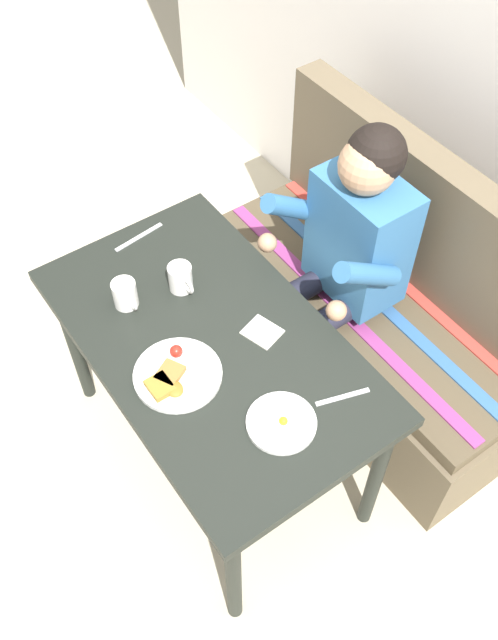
{
  "coord_description": "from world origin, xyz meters",
  "views": [
    {
      "loc": [
        1.15,
        -0.66,
        2.48
      ],
      "look_at": [
        0.0,
        0.15,
        0.72
      ],
      "focal_mm": 39.18,
      "sensor_mm": 36.0,
      "label": 1
    }
  ],
  "objects_px": {
    "person": "(344,250)",
    "coffee_mug_second": "(181,278)",
    "couch": "(375,311)",
    "knife": "(139,237)",
    "plate_breakfast": "(176,375)",
    "napkin": "(262,332)",
    "fork": "(343,397)",
    "plate_eggs": "(281,423)",
    "coffee_mug": "(125,294)",
    "table": "(211,355)"
  },
  "relations": [
    {
      "from": "plate_breakfast",
      "to": "napkin",
      "type": "height_order",
      "value": "plate_breakfast"
    },
    {
      "from": "plate_eggs",
      "to": "knife",
      "type": "bearing_deg",
      "value": 177.27
    },
    {
      "from": "table",
      "to": "coffee_mug",
      "type": "xyz_separation_m",
      "value": [
        -0.28,
        -0.14,
        0.13
      ]
    },
    {
      "from": "couch",
      "to": "knife",
      "type": "xyz_separation_m",
      "value": [
        -0.53,
        -0.72,
        0.4
      ]
    },
    {
      "from": "coffee_mug",
      "to": "couch",
      "type": "bearing_deg",
      "value": 72.86
    },
    {
      "from": "plate_eggs",
      "to": "napkin",
      "type": "distance_m",
      "value": 0.34
    },
    {
      "from": "coffee_mug",
      "to": "knife",
      "type": "height_order",
      "value": "coffee_mug"
    },
    {
      "from": "coffee_mug_second",
      "to": "napkin",
      "type": "relative_size",
      "value": 1.07
    },
    {
      "from": "knife",
      "to": "fork",
      "type": "bearing_deg",
      "value": 2.83
    },
    {
      "from": "coffee_mug",
      "to": "coffee_mug_second",
      "type": "distance_m",
      "value": 0.19
    },
    {
      "from": "person",
      "to": "fork",
      "type": "xyz_separation_m",
      "value": [
        0.46,
        -0.39,
        -0.01
      ]
    },
    {
      "from": "plate_breakfast",
      "to": "fork",
      "type": "xyz_separation_m",
      "value": [
        0.35,
        0.36,
        -0.01
      ]
    },
    {
      "from": "table",
      "to": "couch",
      "type": "distance_m",
      "value": 0.83
    },
    {
      "from": "coffee_mug_second",
      "to": "napkin",
      "type": "height_order",
      "value": "coffee_mug_second"
    },
    {
      "from": "table",
      "to": "knife",
      "type": "relative_size",
      "value": 6.0
    },
    {
      "from": "couch",
      "to": "person",
      "type": "height_order",
      "value": "person"
    },
    {
      "from": "coffee_mug",
      "to": "napkin",
      "type": "bearing_deg",
      "value": 39.68
    },
    {
      "from": "napkin",
      "to": "fork",
      "type": "xyz_separation_m",
      "value": [
        0.33,
        0.05,
        -0.0
      ]
    },
    {
      "from": "table",
      "to": "plate_eggs",
      "type": "bearing_deg",
      "value": -0.09
    },
    {
      "from": "table",
      "to": "coffee_mug_second",
      "type": "bearing_deg",
      "value": 169.98
    },
    {
      "from": "table",
      "to": "couch",
      "type": "bearing_deg",
      "value": 90.0
    },
    {
      "from": "person",
      "to": "plate_breakfast",
      "type": "bearing_deg",
      "value": -81.58
    },
    {
      "from": "plate_eggs",
      "to": "table",
      "type": "bearing_deg",
      "value": 179.91
    },
    {
      "from": "couch",
      "to": "person",
      "type": "xyz_separation_m",
      "value": [
        -0.05,
        -0.17,
        0.41
      ]
    },
    {
      "from": "couch",
      "to": "coffee_mug",
      "type": "relative_size",
      "value": 12.2
    },
    {
      "from": "person",
      "to": "coffee_mug_second",
      "type": "height_order",
      "value": "person"
    },
    {
      "from": "table",
      "to": "couch",
      "type": "height_order",
      "value": "couch"
    },
    {
      "from": "coffee_mug_second",
      "to": "person",
      "type": "bearing_deg",
      "value": 71.37
    },
    {
      "from": "couch",
      "to": "fork",
      "type": "relative_size",
      "value": 8.47
    },
    {
      "from": "person",
      "to": "coffee_mug_second",
      "type": "xyz_separation_m",
      "value": [
        -0.18,
        -0.55,
        0.04
      ]
    },
    {
      "from": "person",
      "to": "plate_breakfast",
      "type": "relative_size",
      "value": 4.49
    },
    {
      "from": "plate_eggs",
      "to": "napkin",
      "type": "bearing_deg",
      "value": 153.34
    },
    {
      "from": "fork",
      "to": "knife",
      "type": "bearing_deg",
      "value": -152.6
    },
    {
      "from": "coffee_mug",
      "to": "knife",
      "type": "distance_m",
      "value": 0.31
    },
    {
      "from": "plate_breakfast",
      "to": "person",
      "type": "bearing_deg",
      "value": 98.42
    },
    {
      "from": "table",
      "to": "person",
      "type": "distance_m",
      "value": 0.6
    },
    {
      "from": "coffee_mug",
      "to": "plate_eggs",
      "type": "bearing_deg",
      "value": 12.2
    },
    {
      "from": "plate_breakfast",
      "to": "napkin",
      "type": "distance_m",
      "value": 0.31
    },
    {
      "from": "coffee_mug_second",
      "to": "knife",
      "type": "relative_size",
      "value": 0.59
    },
    {
      "from": "person",
      "to": "coffee_mug",
      "type": "xyz_separation_m",
      "value": [
        -0.23,
        -0.73,
        0.04
      ]
    },
    {
      "from": "table",
      "to": "napkin",
      "type": "height_order",
      "value": "napkin"
    },
    {
      "from": "knife",
      "to": "coffee_mug",
      "type": "bearing_deg",
      "value": -43.61
    },
    {
      "from": "coffee_mug",
      "to": "knife",
      "type": "xyz_separation_m",
      "value": [
        -0.25,
        0.18,
        -0.05
      ]
    },
    {
      "from": "coffee_mug_second",
      "to": "knife",
      "type": "bearing_deg",
      "value": 179.87
    },
    {
      "from": "couch",
      "to": "napkin",
      "type": "height_order",
      "value": "couch"
    },
    {
      "from": "coffee_mug",
      "to": "fork",
      "type": "relative_size",
      "value": 0.69
    },
    {
      "from": "plate_breakfast",
      "to": "knife",
      "type": "relative_size",
      "value": 1.35
    },
    {
      "from": "plate_breakfast",
      "to": "couch",
      "type": "bearing_deg",
      "value": 93.71
    },
    {
      "from": "coffee_mug",
      "to": "napkin",
      "type": "xyz_separation_m",
      "value": [
        0.35,
        0.29,
        -0.05
      ]
    },
    {
      "from": "fork",
      "to": "table",
      "type": "bearing_deg",
      "value": -135.86
    }
  ]
}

